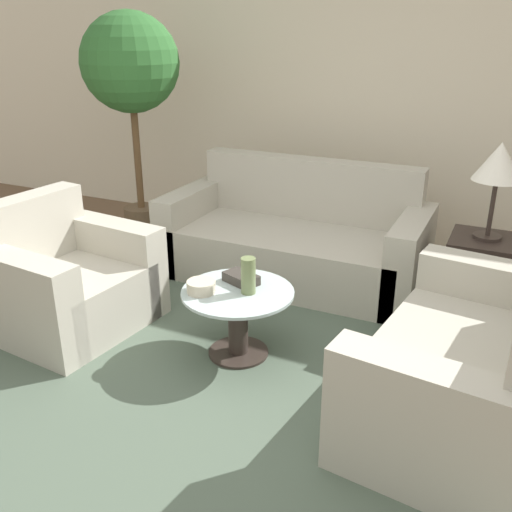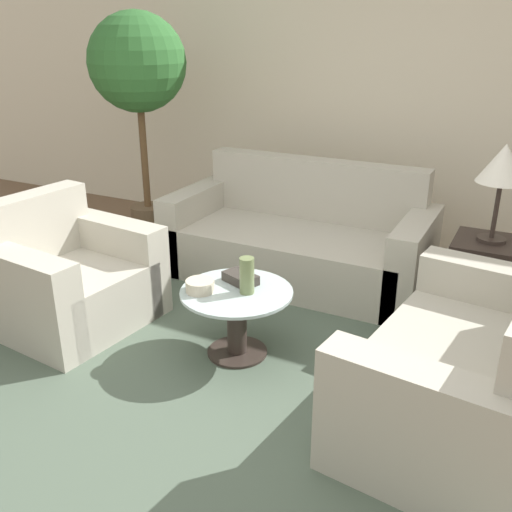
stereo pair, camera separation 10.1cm
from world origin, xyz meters
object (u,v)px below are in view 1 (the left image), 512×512
Objects in this scene: table_lamp at (499,165)px; vase at (248,276)px; bowl at (201,287)px; book_stack at (241,278)px; armchair at (66,284)px; coffee_table at (238,314)px; sofa_main at (297,241)px; loveseat at (480,372)px; potted_plant at (131,74)px.

vase is at bearing -136.17° from table_lamp.
vase is 1.29× the size of bowl.
book_stack is at bearing -141.18° from table_lamp.
book_stack is (1.17, 0.24, 0.17)m from armchair.
coffee_table is at bearing -78.03° from armchair.
sofa_main is 1.27m from coffee_table.
loveseat reaches higher than coffee_table.
sofa_main is 9.24× the size of vase.
bowl reaches higher than coffee_table.
bowl is at bearing -139.03° from table_lamp.
coffee_table is at bearing -137.66° from table_lamp.
armchair is at bearing -147.31° from book_stack.
bowl is (1.45, -1.41, -1.02)m from potted_plant.
vase is (-1.29, 0.06, 0.25)m from loveseat.
sofa_main reaches higher than armchair.
potted_plant reaches higher than armchair.
potted_plant is (-1.63, 1.31, 1.21)m from coffee_table.
potted_plant is 11.80× the size of bowl.
loveseat is at bearing -2.52° from vase.
potted_plant reaches higher than bowl.
table_lamp is 3.76× the size of bowl.
bowl is (1.02, 0.02, 0.17)m from armchair.
coffee_table is 0.28m from bowl.
potted_plant reaches higher than coffee_table.
table_lamp is 1.72m from vase.
sofa_main is at bearing 98.78° from vase.
bowl is 0.26m from book_stack.
armchair is (-1.07, -1.40, 0.00)m from sofa_main.
sofa_main reaches higher than vase.
book_stack is (-1.39, 0.16, 0.17)m from loveseat.
armchair is 1.21m from coffee_table.
table_lamp is 0.32× the size of potted_plant.
loveseat is at bearing -82.47° from armchair.
loveseat is 9.21× the size of bowl.
table_lamp is (2.45, 1.27, 0.77)m from armchair.
vase reaches higher than book_stack.
book_stack is at bearing 106.12° from coffee_table.
armchair is 1.20m from book_stack.
table_lamp is 2.60× the size of book_stack.
book_stack is (1.60, -1.20, -1.03)m from potted_plant.
armchair is at bearing -174.00° from vase.
book_stack is (-1.28, -1.03, -0.60)m from table_lamp.
armchair is 4.74× the size of vase.
bowl is (-0.25, -0.11, -0.07)m from vase.
table_lamp is 2.92× the size of vase.
book_stack reaches higher than coffee_table.
potted_plant is 9.17× the size of vase.
sofa_main is 1.01× the size of potted_plant.
armchair is at bearing -178.59° from bowl.
loveseat is at bearing 1.92° from bowl.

